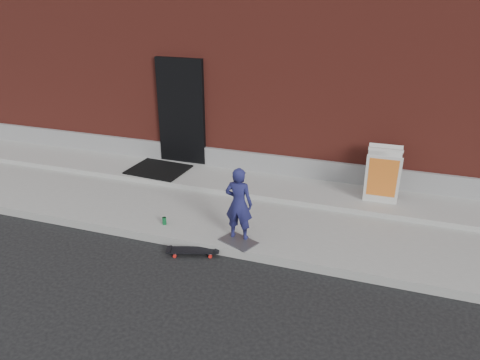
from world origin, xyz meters
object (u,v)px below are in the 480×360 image
at_px(pizza_sign, 383,175).
at_px(soda_can, 164,221).
at_px(child, 239,204).
at_px(skateboard, 193,251).

xyz_separation_m(pizza_sign, soda_can, (-3.41, -1.93, -0.54)).
height_order(child, pizza_sign, child).
bearing_deg(soda_can, child, -0.80).
relative_size(child, pizza_sign, 1.21).
bearing_deg(pizza_sign, soda_can, -150.55).
xyz_separation_m(skateboard, soda_can, (-0.75, 0.51, 0.14)).
distance_m(child, skateboard, 1.03).
distance_m(child, pizza_sign, 2.84).
xyz_separation_m(skateboard, pizza_sign, (2.66, 2.44, 0.68)).
bearing_deg(pizza_sign, child, -136.73).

